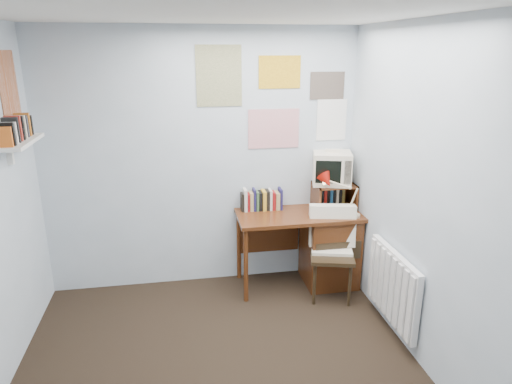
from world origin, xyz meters
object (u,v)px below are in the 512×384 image
crt_tv (332,166)px  radiator (393,287)px  desk_lamp (356,198)px  wall_shelf (19,142)px  desk (324,245)px  desk_chair (332,256)px  tv_riser (334,196)px

crt_tv → radiator: size_ratio=0.46×
radiator → desk_lamp: bearing=94.6°
desk_lamp → wall_shelf: (-2.80, -0.20, 0.68)m
desk → radiator: size_ratio=1.50×
radiator → wall_shelf: size_ratio=1.29×
desk → wall_shelf: size_ratio=1.94×
desk_chair → wall_shelf: size_ratio=1.38×
desk_chair → wall_shelf: bearing=-163.4°
desk → desk_lamp: desk_lamp is taller
desk → crt_tv: size_ratio=3.29×
tv_riser → crt_tv: bearing=147.2°
desk_chair → radiator: (0.31, -0.62, -0.01)m
wall_shelf → tv_riser: bearing=10.3°
desk_lamp → radiator: size_ratio=0.46×
desk → crt_tv: crt_tv is taller
crt_tv → wall_shelf: 2.74m
desk_chair → desk_lamp: (0.25, 0.12, 0.52)m
desk_lamp → tv_riser: desk_lamp is taller
desk_lamp → tv_riser: bearing=110.8°
desk_chair → wall_shelf: 2.82m
desk_lamp → wall_shelf: bearing=-175.8°
desk → desk_lamp: (0.23, -0.18, 0.54)m
desk → desk_chair: desk_chair is taller
desk_chair → desk_lamp: bearing=40.8°
desk_lamp → wall_shelf: size_ratio=0.59×
crt_tv → wall_shelf: bearing=-154.0°
desk → radiator: (0.29, -0.93, 0.01)m
desk_lamp → radiator: 0.91m
tv_riser → wall_shelf: size_ratio=0.65×
crt_tv → tv_riser: bearing=-17.6°
desk_chair → crt_tv: 0.88m
desk_chair → crt_tv: (0.11, 0.44, 0.76)m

